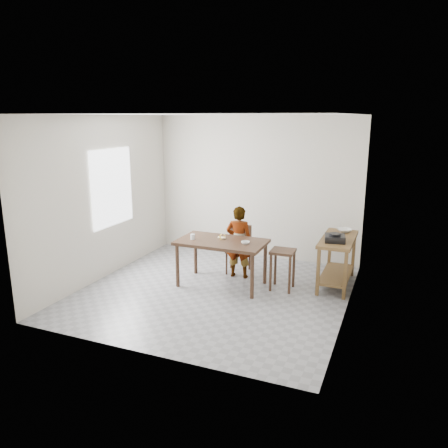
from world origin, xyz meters
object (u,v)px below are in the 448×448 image
at_px(prep_counter, 337,262).
at_px(child, 239,242).
at_px(dining_chair, 238,250).
at_px(dining_table, 222,263).
at_px(stool, 282,270).

xyz_separation_m(prep_counter, child, (-1.60, -0.24, 0.22)).
bearing_deg(dining_chair, dining_table, -101.37).
relative_size(child, stool, 1.91).
xyz_separation_m(dining_table, dining_chair, (0.03, 0.67, 0.03)).
relative_size(prep_counter, dining_chair, 1.46).
bearing_deg(stool, dining_table, -167.76).
xyz_separation_m(dining_table, prep_counter, (1.72, 0.70, 0.03)).
xyz_separation_m(child, dining_chair, (-0.09, 0.21, -0.21)).
xyz_separation_m(prep_counter, dining_chair, (-1.69, -0.03, 0.01)).
bearing_deg(prep_counter, child, -171.50).
xyz_separation_m(dining_table, child, (0.12, 0.46, 0.24)).
bearing_deg(child, dining_chair, -71.46).
height_order(child, dining_chair, child).
bearing_deg(stool, dining_chair, 152.99).
xyz_separation_m(dining_chair, stool, (0.92, -0.47, -0.09)).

